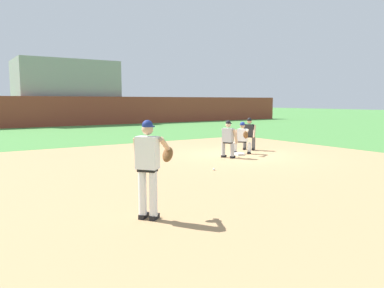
% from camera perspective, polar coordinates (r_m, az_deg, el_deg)
% --- Properties ---
extents(ground_plane, '(160.00, 160.00, 0.00)m').
position_cam_1_polar(ground_plane, '(15.40, 7.14, -1.69)').
color(ground_plane, '#47843D').
extents(infield_dirt_patch, '(18.00, 18.00, 0.01)m').
position_cam_1_polar(infield_dirt_patch, '(11.19, 2.81, -4.76)').
color(infield_dirt_patch, tan).
rests_on(infield_dirt_patch, ground).
extents(first_base_bag, '(0.38, 0.38, 0.09)m').
position_cam_1_polar(first_base_bag, '(15.39, 7.14, -1.53)').
color(first_base_bag, white).
rests_on(first_base_bag, ground).
extents(baseball, '(0.07, 0.07, 0.07)m').
position_cam_1_polar(baseball, '(11.94, 3.35, -3.88)').
color(baseball, white).
rests_on(baseball, ground).
extents(pitcher, '(0.85, 0.57, 1.86)m').
position_cam_1_polar(pitcher, '(6.96, -6.54, -2.94)').
color(pitcher, black).
rests_on(pitcher, ground).
extents(first_baseman, '(0.78, 1.07, 1.34)m').
position_cam_1_polar(first_baseman, '(15.73, 7.70, 1.16)').
color(first_baseman, black).
rests_on(first_baseman, ground).
extents(baserunner, '(0.58, 0.67, 1.46)m').
position_cam_1_polar(baserunner, '(14.53, 5.52, 0.98)').
color(baserunner, black).
rests_on(baserunner, ground).
extents(umpire, '(0.65, 0.68, 1.46)m').
position_cam_1_polar(umpire, '(16.99, 8.72, 1.75)').
color(umpire, black).
rests_on(umpire, ground).
extents(outfield_wall, '(48.00, 0.50, 2.60)m').
position_cam_1_polar(outfield_wall, '(35.02, -16.97, 4.82)').
color(outfield_wall, brown).
rests_on(outfield_wall, ground).
extents(stadium_seating_block, '(9.07, 5.90, 6.00)m').
position_cam_1_polar(stadium_seating_block, '(38.63, -18.64, 7.46)').
color(stadium_seating_block, gray).
rests_on(stadium_seating_block, ground).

